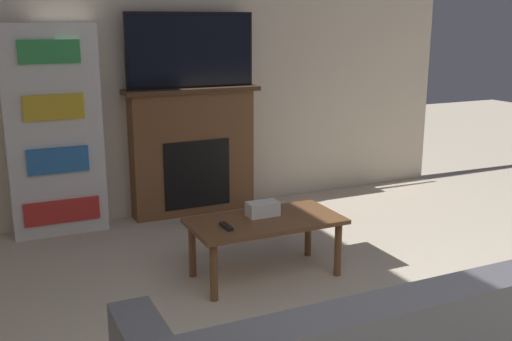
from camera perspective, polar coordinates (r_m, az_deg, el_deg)
wall_back at (r=5.46m, az=-7.98°, el=9.96°), size 5.77×0.06×2.70m
fireplace at (r=5.47m, az=-6.04°, el=1.88°), size 1.22×0.28×1.15m
tv at (r=5.33m, az=-6.22°, el=11.31°), size 1.16×0.03×0.65m
coffee_table at (r=4.10m, az=0.89°, el=-5.36°), size 1.04×0.53×0.42m
tissue_box at (r=4.14m, az=0.63°, el=-3.67°), size 0.22×0.12×0.10m
remote_control at (r=3.91m, az=-2.84°, el=-5.34°), size 0.04×0.15×0.02m
bookshelf at (r=5.14m, az=-18.70°, el=3.54°), size 0.75×0.29×1.71m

